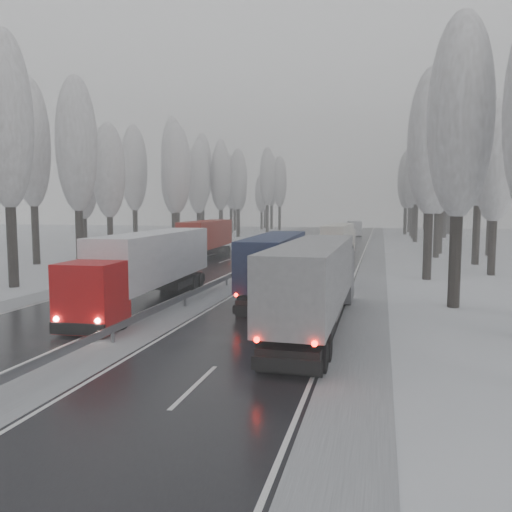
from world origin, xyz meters
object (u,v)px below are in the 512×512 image
at_px(truck_cream_box, 339,238).
at_px(truck_grey_tarp, 317,278).
at_px(truck_blue_box, 278,260).
at_px(truck_red_red, 204,237).
at_px(truck_red_white, 149,263).
at_px(box_truck_distant, 354,228).

bearing_deg(truck_cream_box, truck_grey_tarp, -85.22).
relative_size(truck_blue_box, truck_red_red, 0.93).
height_order(truck_cream_box, truck_red_white, truck_red_white).
bearing_deg(truck_cream_box, truck_blue_box, -92.11).
xyz_separation_m(truck_blue_box, box_truck_distant, (1.09, 71.76, -0.77)).
relative_size(truck_red_white, truck_red_red, 0.99).
xyz_separation_m(truck_grey_tarp, truck_cream_box, (-1.78, 34.72, -0.20)).
xyz_separation_m(box_truck_distant, truck_red_white, (-7.81, -76.74, 0.92)).
height_order(truck_blue_box, truck_cream_box, truck_blue_box).
bearing_deg(truck_blue_box, truck_red_white, -146.16).
bearing_deg(truck_cream_box, truck_red_red, -151.73).
bearing_deg(truck_blue_box, truck_cream_box, 83.36).
bearing_deg(box_truck_distant, truck_blue_box, -98.07).
distance_m(truck_grey_tarp, truck_red_red, 31.93).
bearing_deg(truck_grey_tarp, truck_blue_box, 113.79).
relative_size(box_truck_distant, truck_red_red, 0.50).
bearing_deg(truck_grey_tarp, truck_cream_box, 93.31).
height_order(box_truck_distant, truck_red_white, truck_red_white).
bearing_deg(truck_red_white, truck_red_red, 98.92).
xyz_separation_m(truck_grey_tarp, box_truck_distant, (-2.52, 80.08, -0.88)).
height_order(truck_cream_box, box_truck_distant, truck_cream_box).
distance_m(box_truck_distant, truck_red_red, 54.01).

